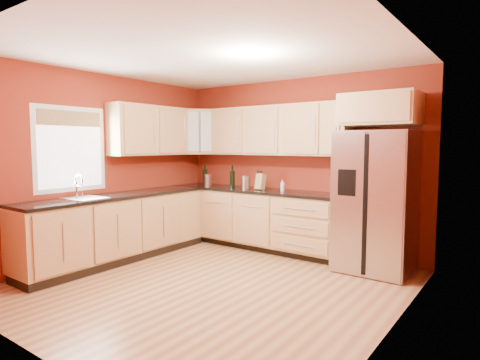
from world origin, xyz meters
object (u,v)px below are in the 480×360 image
Objects in this scene: canister_left at (208,180)px; knife_block at (261,182)px; soap_dispenser at (282,186)px; wine_bottle_a at (205,174)px; refrigerator at (375,202)px.

canister_left is 0.78× the size of knife_block.
canister_left is 1.11× the size of soap_dispenser.
canister_left is at bearing -11.66° from wine_bottle_a.
refrigerator is 9.46× the size of canister_left.
wine_bottle_a is at bearing 178.10° from refrigerator.
soap_dispenser is (1.55, -0.03, -0.10)m from wine_bottle_a.
refrigerator is 7.37× the size of knife_block.
refrigerator is 2.95m from wine_bottle_a.
knife_block is at bearing 179.74° from soap_dispenser.
wine_bottle_a reaches higher than soap_dispenser.
soap_dispenser is at bearing -0.69° from canister_left.
knife_block is (1.16, -0.03, -0.06)m from wine_bottle_a.
refrigerator reaches higher than soap_dispenser.
canister_left is (-2.86, 0.08, 0.12)m from refrigerator.
knife_block reaches higher than soap_dispenser.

